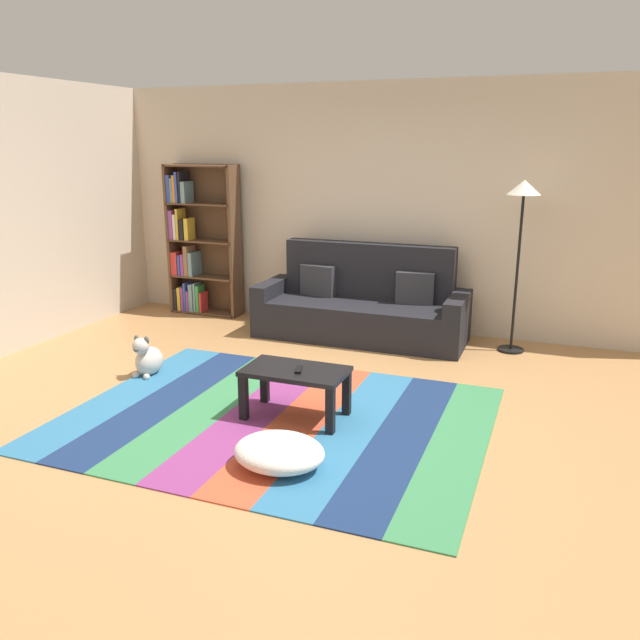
{
  "coord_description": "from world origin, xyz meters",
  "views": [
    {
      "loc": [
        1.76,
        -4.42,
        2.06
      ],
      "look_at": [
        -0.06,
        0.31,
        0.65
      ],
      "focal_mm": 35.9,
      "sensor_mm": 36.0,
      "label": 1
    }
  ],
  "objects": [
    {
      "name": "pouf",
      "position": [
        0.16,
        -0.99,
        0.11
      ],
      "size": [
        0.61,
        0.51,
        0.21
      ],
      "primitive_type": "ellipsoid",
      "color": "white",
      "rests_on": "rug"
    },
    {
      "name": "standing_lamp",
      "position": [
        1.35,
        2.09,
        1.43
      ],
      "size": [
        0.32,
        0.32,
        1.72
      ],
      "color": "black",
      "rests_on": "ground_plane"
    },
    {
      "name": "couch",
      "position": [
        -0.22,
        2.02,
        0.34
      ],
      "size": [
        2.26,
        0.8,
        1.0
      ],
      "color": "black",
      "rests_on": "ground_plane"
    },
    {
      "name": "rug",
      "position": [
        -0.19,
        -0.29,
        0.01
      ],
      "size": [
        3.18,
        2.47,
        0.01
      ],
      "color": "teal",
      "rests_on": "ground_plane"
    },
    {
      "name": "coffee_table",
      "position": [
        -0.06,
        -0.22,
        0.33
      ],
      "size": [
        0.78,
        0.45,
        0.39
      ],
      "color": "black",
      "rests_on": "rug"
    },
    {
      "name": "back_wall",
      "position": [
        0.0,
        2.55,
        1.35
      ],
      "size": [
        6.8,
        0.1,
        2.7
      ],
      "primitive_type": "cube",
      "color": "beige",
      "rests_on": "ground_plane"
    },
    {
      "name": "tv_remote",
      "position": [
        -0.02,
        -0.24,
        0.41
      ],
      "size": [
        0.09,
        0.16,
        0.02
      ],
      "primitive_type": "cube",
      "rotation": [
        0.0,
        0.0,
        0.3
      ],
      "color": "black",
      "rests_on": "coffee_table"
    },
    {
      "name": "left_wall",
      "position": [
        -3.4,
        0.75,
        1.35
      ],
      "size": [
        0.1,
        5.5,
        2.7
      ],
      "primitive_type": "cube",
      "color": "beige",
      "rests_on": "ground_plane"
    },
    {
      "name": "bookshelf",
      "position": [
        -2.45,
        2.31,
        0.86
      ],
      "size": [
        0.9,
        0.28,
        1.81
      ],
      "color": "brown",
      "rests_on": "ground_plane"
    },
    {
      "name": "dog",
      "position": [
        -1.69,
        0.16,
        0.16
      ],
      "size": [
        0.22,
        0.35,
        0.4
      ],
      "color": "beige",
      "rests_on": "ground_plane"
    },
    {
      "name": "ground_plane",
      "position": [
        0.0,
        0.0,
        0.0
      ],
      "size": [
        14.0,
        14.0,
        0.0
      ],
      "primitive_type": "plane",
      "color": "#B27F4C"
    }
  ]
}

